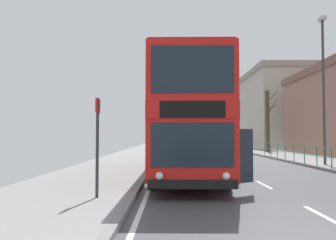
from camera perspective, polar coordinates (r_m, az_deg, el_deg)
name	(u,v)px	position (r m, az deg, el deg)	size (l,w,h in m)	color
double_decker_bus_main	(185,122)	(15.01, 2.80, -0.32)	(3.19, 11.63, 4.38)	red
pedestrian_railing_far_kerb	(332,155)	(18.75, 24.79, -5.07)	(0.05, 24.16, 1.00)	#236B4C
bus_stop_sign_near	(97,136)	(9.28, -11.27, -2.49)	(0.08, 0.44, 2.55)	#2D2D33
street_lamp_far_side	(323,79)	(21.35, 23.69, 6.05)	(0.28, 0.60, 8.13)	#38383D
bare_tree_far_00	(268,120)	(36.94, 15.69, -0.02)	(1.72, 1.82, 6.15)	#4C3D2D
background_building_01	(300,109)	(52.88, 20.41, 1.62)	(14.46, 15.15, 10.73)	#B2A899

